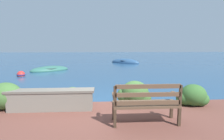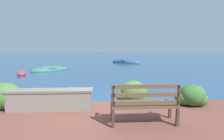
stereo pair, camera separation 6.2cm
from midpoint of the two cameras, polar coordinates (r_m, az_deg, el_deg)
name	(u,v)px [view 1 (the left image)]	position (r m, az deg, el deg)	size (l,w,h in m)	color
ground_plane	(99,109)	(5.52, -4.70, -12.45)	(80.00, 80.00, 0.00)	navy
park_bench	(146,102)	(3.94, 10.56, -10.37)	(1.45, 0.48, 0.93)	#433123
stone_wall	(51,100)	(4.99, -19.61, -9.11)	(2.29, 0.39, 0.56)	gray
hedge_clump_far_left	(5,98)	(5.61, -31.79, -7.65)	(1.06, 0.77, 0.72)	#426B33
hedge_clump_left	(72,98)	(5.12, -13.25, -8.89)	(0.81, 0.58, 0.55)	#426B33
hedge_clump_centre	(134,94)	(5.22, 6.93, -7.75)	(1.01, 0.72, 0.68)	#426B33
hedge_clump_right	(193,96)	(5.55, 24.56, -7.79)	(0.90, 0.65, 0.61)	#38662D
rowboat_nearest	(50,70)	(13.96, -19.77, 0.01)	(3.00, 2.48, 0.62)	#336B5B
rowboat_mid	(125,62)	(18.57, 4.19, 2.48)	(3.21, 2.79, 0.85)	#2D517A
mooring_buoy	(21,75)	(12.34, -27.69, -1.36)	(0.52, 0.52, 0.47)	red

